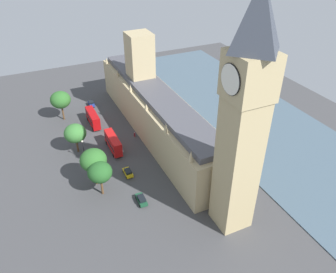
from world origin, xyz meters
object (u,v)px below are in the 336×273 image
Objects in this scene: plane_tree_leading at (75,133)px; car_dark_green_midblock at (141,199)px; double_decker_bus_near_tower at (93,118)px; car_yellow_cab_trailing at (128,172)px; car_blue_opposite_hall at (91,103)px; plane_tree_far_end at (93,160)px; street_lamp_slot_10 at (83,147)px; parliament_building at (155,109)px; clock_tower at (244,117)px; double_decker_bus_under_trees at (113,143)px; pedestrian_by_river_gate at (135,134)px; plane_tree_kerbside at (100,172)px; plane_tree_corner at (60,100)px.

car_dark_green_midblock is at bearing 108.74° from plane_tree_leading.
double_decker_bus_near_tower is 30.67m from car_yellow_cab_trailing.
car_blue_opposite_hall is 0.40× the size of plane_tree_far_end.
parliament_building is at bearing -165.72° from street_lamp_slot_10.
clock_tower is at bearing 123.94° from street_lamp_slot_10.
plane_tree_leading is at bearing 160.32° from double_decker_bus_under_trees.
car_dark_green_midblock is (0.50, 24.79, -1.74)m from double_decker_bus_under_trees.
plane_tree_far_end is at bearing -45.86° from clock_tower.
double_decker_bus_near_tower is at bearing 93.80° from car_yellow_cab_trailing.
pedestrian_by_river_gate is at bearing -177.75° from plane_tree_leading.
car_yellow_cab_trailing is at bearing 120.88° from plane_tree_leading.
car_yellow_cab_trailing is at bearing -55.34° from pedestrian_by_river_gate.
plane_tree_kerbside reaches higher than car_blue_opposite_hall.
parliament_building is at bearing -143.61° from plane_tree_far_end.
double_decker_bus_near_tower is (2.74, 14.06, 1.75)m from car_blue_opposite_hall.
parliament_building is 17.69m from double_decker_bus_under_trees.
car_yellow_cab_trailing is 0.39× the size of plane_tree_far_end.
plane_tree_leading reaches higher than double_decker_bus_near_tower.
car_yellow_cab_trailing is at bearing 179.78° from plane_tree_far_end.
car_yellow_cab_trailing is 15.52m from street_lamp_slot_10.
double_decker_bus_under_trees reaches higher than car_dark_green_midblock.
double_decker_bus_under_trees is 2.26× the size of car_dark_green_midblock.
plane_tree_kerbside is at bearing -40.97° from clock_tower.
double_decker_bus_under_trees is at bearing -67.51° from clock_tower.
car_yellow_cab_trailing is at bearing 127.50° from street_lamp_slot_10.
double_decker_bus_under_trees is 1.55× the size of street_lamp_slot_10.
plane_tree_far_end reaches higher than car_blue_opposite_hall.
double_decker_bus_near_tower is at bearing -34.30° from parliament_building.
plane_tree_kerbside is 1.43× the size of street_lamp_slot_10.
plane_tree_leading is 1.39× the size of street_lamp_slot_10.
parliament_building is at bearing 63.31° from car_dark_green_midblock.
parliament_building is 48.31m from clock_tower.
parliament_building is at bearing -176.73° from plane_tree_leading.
car_yellow_cab_trailing is at bearing -90.27° from double_decker_bus_under_trees.
parliament_building reaches higher than car_dark_green_midblock.
parliament_building is 22.31m from double_decker_bus_near_tower.
plane_tree_far_end reaches higher than plane_tree_kerbside.
pedestrian_by_river_gate is at bearing -134.41° from plane_tree_far_end.
plane_tree_kerbside is (9.34, 48.99, 6.13)m from car_blue_opposite_hall.
car_yellow_cab_trailing is 11.24m from plane_tree_far_end.
plane_tree_leading is at bearing -85.46° from plane_tree_kerbside.
double_decker_bus_under_trees is at bearing 112.34° from plane_tree_corner.
plane_tree_leading is 21.31m from plane_tree_kerbside.
plane_tree_far_end is at bearing 128.14° from car_dark_green_midblock.
parliament_building is 26.27m from street_lamp_slot_10.
parliament_building is 7.14× the size of double_decker_bus_under_trees.
pedestrian_by_river_gate is 28.97m from plane_tree_corner.
car_yellow_cab_trailing is at bearing -86.79° from double_decker_bus_near_tower.
plane_tree_far_end is 16.94m from plane_tree_leading.
street_lamp_slot_10 is (17.57, 5.66, 3.94)m from pedestrian_by_river_gate.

